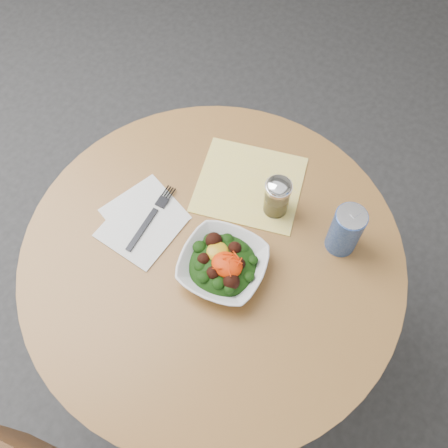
{
  "coord_description": "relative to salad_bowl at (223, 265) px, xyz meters",
  "views": [
    {
      "loc": [
        0.28,
        -0.4,
        1.81
      ],
      "look_at": [
        -0.0,
        0.05,
        0.81
      ],
      "focal_mm": 40.0,
      "sensor_mm": 36.0,
      "label": 1
    }
  ],
  "objects": [
    {
      "name": "spice_shaker",
      "position": [
        0.02,
        0.2,
        0.03
      ],
      "size": [
        0.06,
        0.06,
        0.11
      ],
      "color": "silver",
      "rests_on": "table"
    },
    {
      "name": "table",
      "position": [
        -0.04,
        0.02,
        -0.22
      ],
      "size": [
        0.9,
        0.9,
        0.75
      ],
      "color": "black",
      "rests_on": "ground"
    },
    {
      "name": "beverage_can",
      "position": [
        0.2,
        0.2,
        0.04
      ],
      "size": [
        0.07,
        0.07,
        0.14
      ],
      "color": "navy",
      "rests_on": "table"
    },
    {
      "name": "cloth_napkin",
      "position": [
        -0.06,
        0.23,
        -0.03
      ],
      "size": [
        0.31,
        0.3,
        0.0
      ],
      "primitive_type": "cube",
      "rotation": [
        0.0,
        0.0,
        0.28
      ],
      "color": "yellow",
      "rests_on": "table"
    },
    {
      "name": "fork",
      "position": [
        -0.22,
        0.03,
        -0.02
      ],
      "size": [
        0.03,
        0.2,
        0.0
      ],
      "color": "black",
      "rests_on": "table"
    },
    {
      "name": "ground",
      "position": [
        -0.04,
        0.02,
        -0.78
      ],
      "size": [
        6.0,
        6.0,
        0.0
      ],
      "primitive_type": "plane",
      "color": "#2B2A2D",
      "rests_on": "ground"
    },
    {
      "name": "salad_bowl",
      "position": [
        0.0,
        0.0,
        0.0
      ],
      "size": [
        0.21,
        0.21,
        0.07
      ],
      "color": "silver",
      "rests_on": "table"
    },
    {
      "name": "paper_napkins",
      "position": [
        -0.23,
        0.01,
        -0.02
      ],
      "size": [
        0.21,
        0.23,
        0.0
      ],
      "color": "white",
      "rests_on": "table"
    }
  ]
}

